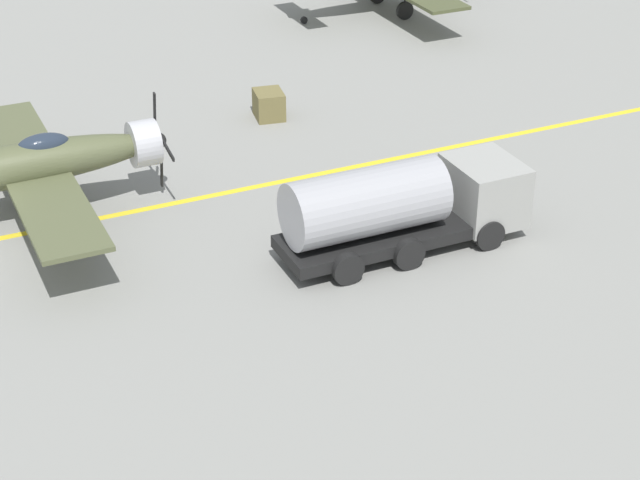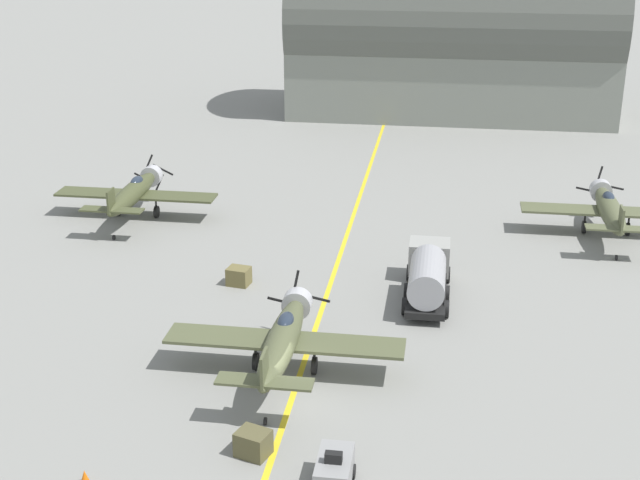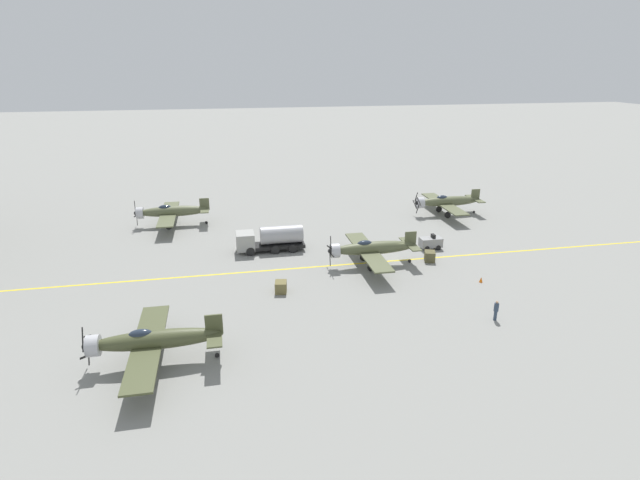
{
  "view_description": "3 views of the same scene",
  "coord_description": "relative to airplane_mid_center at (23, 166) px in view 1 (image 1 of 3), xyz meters",
  "views": [
    {
      "loc": [
        31.56,
        -1.95,
        16.9
      ],
      "look_at": [
        7.49,
        9.15,
        1.91
      ],
      "focal_mm": 60.0,
      "sensor_mm": 36.0,
      "label": 1
    },
    {
      "loc": [
        6.72,
        -36.09,
        22.44
      ],
      "look_at": [
        -0.44,
        12.36,
        3.45
      ],
      "focal_mm": 50.0,
      "sensor_mm": 36.0,
      "label": 2
    },
    {
      "loc": [
        -49.57,
        17.81,
        21.24
      ],
      "look_at": [
        3.52,
        7.21,
        1.81
      ],
      "focal_mm": 28.0,
      "sensor_mm": 36.0,
      "label": 3
    }
  ],
  "objects": [
    {
      "name": "airplane_mid_center",
      "position": [
        0.0,
        0.0,
        0.0
      ],
      "size": [
        12.0,
        9.98,
        3.78
      ],
      "rotation": [
        0.0,
        0.0,
        -0.28
      ],
      "color": "#525739",
      "rests_on": "ground"
    },
    {
      "name": "fuel_tanker",
      "position": [
        6.77,
        10.33,
        -0.5
      ],
      "size": [
        2.68,
        8.0,
        2.98
      ],
      "color": "black",
      "rests_on": "ground"
    },
    {
      "name": "supply_crate_mid_lane",
      "position": [
        -4.78,
        10.52,
        -1.46
      ],
      "size": [
        1.5,
        1.32,
        1.11
      ],
      "primitive_type": "cube",
      "rotation": [
        0.0,
        0.0,
        -0.17
      ],
      "color": "brown",
      "rests_on": "ground"
    }
  ]
}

